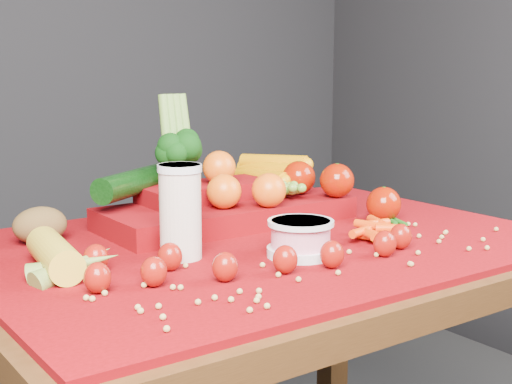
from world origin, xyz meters
TOP-DOWN VIEW (x-y plane):
  - table at (0.00, 0.00)m, footprint 1.10×0.80m
  - red_cloth at (0.00, 0.00)m, footprint 1.05×0.75m
  - milk_glass at (-0.19, -0.02)m, footprint 0.07×0.07m
  - yogurt_bowl at (-0.02, -0.13)m, footprint 0.12×0.12m
  - strawberry_scatter at (-0.15, -0.14)m, footprint 0.58×0.28m
  - dark_grape_cluster at (-0.01, -0.15)m, footprint 0.06×0.05m
  - soybean_scatter at (0.00, -0.20)m, footprint 0.84×0.24m
  - corn_ear at (-0.38, -0.01)m, footprint 0.20×0.24m
  - potato at (-0.35, 0.21)m, footprint 0.10×0.07m
  - baby_carrot_pile at (0.18, -0.11)m, footprint 0.18×0.17m
  - green_bean_pile at (0.33, -0.01)m, footprint 0.14×0.12m
  - produce_mound at (0.04, 0.16)m, footprint 0.59×0.38m

SIDE VIEW (x-z plane):
  - table at x=0.00m, z-range 0.28..1.03m
  - red_cloth at x=0.00m, z-range 0.75..0.76m
  - soybean_scatter at x=0.00m, z-range 0.76..0.77m
  - green_bean_pile at x=0.33m, z-range 0.76..0.77m
  - dark_grape_cluster at x=-0.01m, z-range 0.76..0.79m
  - baby_carrot_pile at x=0.18m, z-range 0.76..0.79m
  - corn_ear at x=-0.38m, z-range 0.76..0.81m
  - strawberry_scatter at x=-0.15m, z-range 0.76..0.81m
  - yogurt_bowl at x=-0.02m, z-range 0.76..0.83m
  - potato at x=-0.35m, z-range 0.76..0.83m
  - produce_mound at x=0.04m, z-range 0.69..0.95m
  - milk_glass at x=-0.19m, z-range 0.77..0.93m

